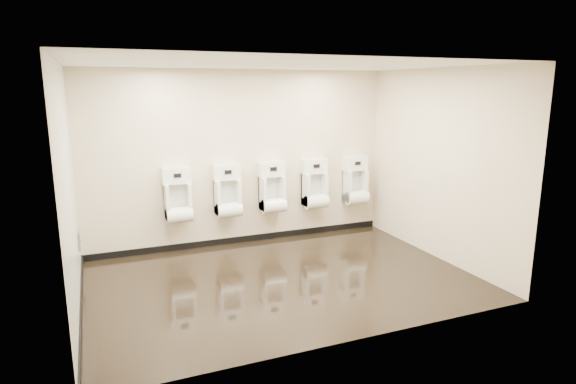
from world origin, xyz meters
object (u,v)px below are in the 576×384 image
Objects in this scene: access_panel at (79,240)px; urinal_3 at (315,187)px; urinal_4 at (355,184)px; urinal_1 at (228,195)px; urinal_2 at (272,191)px; urinal_0 at (178,199)px.

access_panel is 3.76m from urinal_3.
urinal_1 is at bearing 180.00° from urinal_4.
urinal_2 is at bearing 7.80° from access_panel.
urinal_4 is (4.51, 0.40, 0.36)m from access_panel.
access_panel is 0.30× the size of urinal_0.
urinal_4 is at bearing 0.00° from urinal_3.
urinal_1 and urinal_4 have the same top height.
urinal_0 is (1.41, 0.40, 0.36)m from access_panel.
urinal_1 is 1.00× the size of urinal_4.
access_panel is 0.30× the size of urinal_1.
urinal_2 is 1.00× the size of urinal_4.
urinal_4 is at bearing 5.11° from access_panel.
urinal_3 is (0.77, 0.00, 0.00)m from urinal_2.
urinal_1 and urinal_3 have the same top height.
urinal_0 is 2.31m from urinal_3.
urinal_3 is at bearing 0.00° from urinal_1.
access_panel is 3.00m from urinal_2.
urinal_1 is 1.00× the size of urinal_3.
urinal_0 is at bearing 180.00° from urinal_2.
urinal_2 is (0.76, 0.00, 0.00)m from urinal_1.
urinal_3 and urinal_4 have the same top height.
access_panel is 0.30× the size of urinal_4.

